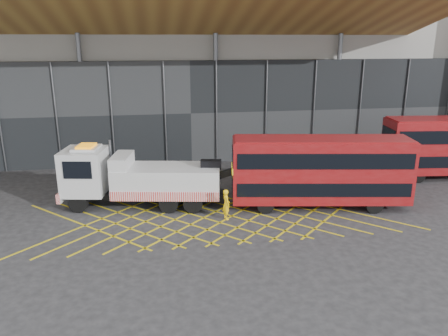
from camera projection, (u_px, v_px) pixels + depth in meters
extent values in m
plane|color=#242426|center=(175.00, 220.00, 24.11)|extent=(120.00, 120.00, 0.00)
cube|color=gold|center=(85.00, 225.00, 23.36)|extent=(7.16, 7.16, 0.01)
cube|color=gold|center=(85.00, 225.00, 23.36)|extent=(7.16, 7.16, 0.01)
cube|color=gold|center=(116.00, 223.00, 23.61)|extent=(7.16, 7.16, 0.01)
cube|color=gold|center=(116.00, 223.00, 23.61)|extent=(7.16, 7.16, 0.01)
cube|color=gold|center=(146.00, 222.00, 23.86)|extent=(7.16, 7.16, 0.01)
cube|color=gold|center=(146.00, 222.00, 23.86)|extent=(7.16, 7.16, 0.01)
cube|color=gold|center=(175.00, 220.00, 24.11)|extent=(7.16, 7.16, 0.01)
cube|color=gold|center=(175.00, 220.00, 24.11)|extent=(7.16, 7.16, 0.01)
cube|color=gold|center=(204.00, 218.00, 24.36)|extent=(7.16, 7.16, 0.01)
cube|color=gold|center=(204.00, 218.00, 24.36)|extent=(7.16, 7.16, 0.01)
cube|color=gold|center=(232.00, 216.00, 24.61)|extent=(7.16, 7.16, 0.01)
cube|color=gold|center=(232.00, 216.00, 24.61)|extent=(7.16, 7.16, 0.01)
cube|color=gold|center=(259.00, 214.00, 24.86)|extent=(7.16, 7.16, 0.01)
cube|color=gold|center=(259.00, 214.00, 24.86)|extent=(7.16, 7.16, 0.01)
cube|color=gold|center=(286.00, 212.00, 25.10)|extent=(7.16, 7.16, 0.01)
cube|color=gold|center=(286.00, 212.00, 25.10)|extent=(7.16, 7.16, 0.01)
cube|color=gold|center=(313.00, 211.00, 25.35)|extent=(7.16, 7.16, 0.01)
cube|color=gold|center=(313.00, 211.00, 25.35)|extent=(7.16, 7.16, 0.01)
cube|color=gold|center=(339.00, 209.00, 25.60)|extent=(7.16, 7.16, 0.01)
cube|color=gold|center=(339.00, 209.00, 25.60)|extent=(7.16, 7.16, 0.01)
cube|color=gray|center=(182.00, 45.00, 39.81)|extent=(55.00, 14.00, 18.00)
cube|color=black|center=(190.00, 113.00, 34.34)|extent=(55.00, 0.80, 8.00)
cube|color=#99642C|center=(162.00, 8.00, 28.38)|extent=(40.00, 11.93, 4.07)
cylinder|color=#595B60|center=(84.00, 103.00, 32.62)|extent=(0.36, 0.36, 10.00)
cylinder|color=#595B60|center=(216.00, 100.00, 34.18)|extent=(0.36, 0.36, 10.00)
cylinder|color=#595B60|center=(336.00, 97.00, 35.73)|extent=(0.36, 0.36, 10.00)
cube|color=black|center=(144.00, 195.00, 25.93)|extent=(9.52, 2.64, 0.35)
cube|color=silver|center=(85.00, 171.00, 25.56)|extent=(2.80, 2.88, 2.60)
cube|color=black|center=(64.00, 164.00, 25.45)|extent=(0.43, 2.17, 1.10)
cube|color=red|center=(66.00, 192.00, 25.95)|extent=(0.70, 2.60, 0.55)
cube|color=orange|center=(86.00, 146.00, 25.12)|extent=(1.09, 1.34, 0.12)
cube|color=silver|center=(167.00, 180.00, 25.65)|extent=(6.54, 3.54, 1.60)
cube|color=red|center=(164.00, 197.00, 24.59)|extent=(6.11, 1.14, 0.55)
cube|color=silver|center=(122.00, 161.00, 25.35)|extent=(1.40, 2.54, 0.70)
cube|color=black|center=(211.00, 164.00, 25.34)|extent=(1.27, 0.70, 0.50)
cube|color=black|center=(228.00, 173.00, 25.47)|extent=(2.21, 0.73, 1.08)
cylinder|color=black|center=(78.00, 203.00, 25.01)|extent=(1.14, 0.54, 1.10)
cylinder|color=black|center=(90.00, 191.00, 27.02)|extent=(1.14, 0.54, 1.10)
cylinder|color=black|center=(193.00, 204.00, 24.94)|extent=(1.14, 0.54, 1.10)
cylinder|color=black|center=(196.00, 191.00, 26.95)|extent=(1.14, 0.54, 1.10)
cylinder|color=#595B60|center=(111.00, 158.00, 26.34)|extent=(0.14, 0.14, 2.20)
cube|color=maroon|center=(321.00, 170.00, 25.36)|extent=(10.48, 3.98, 3.61)
cube|color=black|center=(320.00, 184.00, 25.60)|extent=(10.08, 3.98, 0.79)
cube|color=black|center=(322.00, 156.00, 25.12)|extent=(10.08, 3.98, 0.88)
cube|color=black|center=(232.00, 183.00, 25.57)|extent=(0.39, 2.07, 1.21)
cube|color=black|center=(233.00, 156.00, 25.11)|extent=(0.39, 2.07, 0.88)
cube|color=yellow|center=(232.00, 168.00, 25.32)|extent=(0.33, 1.65, 0.33)
cube|color=maroon|center=(323.00, 139.00, 24.83)|extent=(10.25, 3.76, 0.11)
cylinder|color=black|center=(266.00, 205.00, 24.87)|extent=(1.00, 0.43, 0.97)
cylinder|color=black|center=(262.00, 193.00, 26.86)|extent=(1.00, 0.43, 0.97)
cylinder|color=black|center=(375.00, 205.00, 24.89)|extent=(1.00, 0.43, 0.97)
cylinder|color=black|center=(363.00, 193.00, 26.87)|extent=(1.00, 0.43, 0.97)
cube|color=black|center=(386.00, 158.00, 30.82)|extent=(0.31, 2.14, 1.25)
cube|color=black|center=(388.00, 134.00, 30.34)|extent=(0.31, 2.14, 0.91)
cube|color=yellow|center=(387.00, 145.00, 30.56)|extent=(0.26, 1.71, 0.34)
cylinder|color=black|center=(418.00, 176.00, 30.18)|extent=(1.02, 0.40, 1.00)
cylinder|color=black|center=(404.00, 167.00, 32.23)|extent=(1.02, 0.40, 1.00)
imported|color=yellow|center=(226.00, 204.00, 24.01)|extent=(0.52, 0.69, 1.71)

